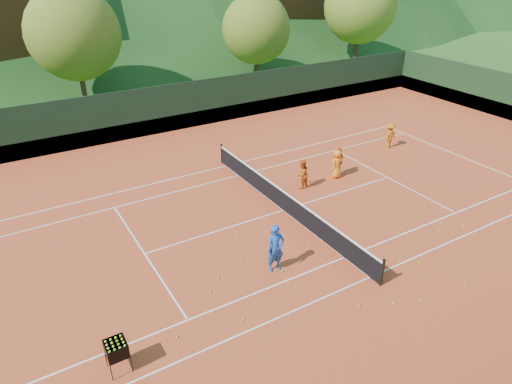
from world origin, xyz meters
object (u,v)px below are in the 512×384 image
tennis_net (284,200)px  chalet_mid (147,8)px  student_d (389,135)px  chalet_right (283,1)px  coach (276,248)px  student_c (337,164)px  ball_hopper (116,350)px  student_b (339,161)px  student_a (302,174)px

tennis_net → chalet_mid: bearing=80.0°
student_d → chalet_mid: bearing=-86.1°
chalet_mid → chalet_right: chalet_right is taller
coach → student_c: coach is taller
ball_hopper → chalet_mid: 41.81m
student_d → student_b: bearing=12.6°
ball_hopper → chalet_mid: bearing=69.2°
student_c → chalet_mid: bearing=-108.0°
coach → student_b: (7.11, 4.99, -0.19)m
student_a → student_c: (2.18, 0.03, 0.01)m
student_c → tennis_net: (-4.15, -1.39, -0.24)m
student_d → chalet_mid: (-3.35, 31.09, 4.23)m
coach → student_d: 13.54m
chalet_mid → chalet_right: (14.00, -4.00, 0.27)m
student_c → student_d: 5.41m
student_a → student_c: student_c is taller
student_d → chalet_right: (10.65, 27.09, 4.50)m
student_a → tennis_net: size_ratio=0.12×
student_b → chalet_mid: bearing=-115.4°
student_d → chalet_right: chalet_right is taller
student_c → ball_hopper: student_c is taller
student_a → chalet_right: 34.14m
tennis_net → student_c: bearing=18.5°
chalet_mid → tennis_net: bearing=-100.0°
student_b → chalet_right: size_ratio=0.12×
coach → student_a: (4.61, 4.74, -0.19)m
student_a → student_c: bearing=162.1°
student_d → ball_hopper: size_ratio=1.47×
student_a → student_d: (7.38, 1.54, 0.01)m
coach → ball_hopper: coach is taller
coach → tennis_net: size_ratio=0.15×
student_c → chalet_right: bearing=-133.7°
coach → chalet_right: chalet_right is taller
tennis_net → ball_hopper: bearing=-150.9°
student_a → student_b: (2.50, 0.25, 0.00)m
tennis_net → chalet_mid: chalet_mid is taller
student_d → tennis_net: student_d is taller
ball_hopper → tennis_net: bearing=29.1°
student_b → student_d: (4.88, 1.29, 0.00)m
student_c → tennis_net: 4.39m
student_b → chalet_mid: 32.69m
student_d → ball_hopper: (-18.11, -7.80, 0.01)m
tennis_net → chalet_right: size_ratio=1.01×
coach → ball_hopper: bearing=-161.6°
student_a → tennis_net: (-1.97, -1.37, -0.23)m
chalet_right → ball_hopper: bearing=-129.5°
ball_hopper → chalet_right: chalet_right is taller
tennis_net → chalet_mid: (6.00, 34.00, 4.47)m
student_a → student_b: size_ratio=0.99×
coach → student_c: 8.30m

